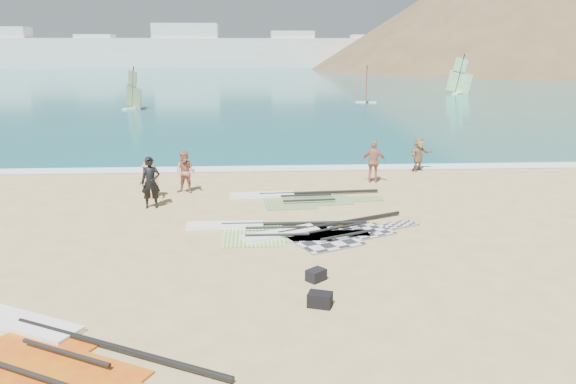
{
  "coord_description": "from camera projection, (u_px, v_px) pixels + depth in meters",
  "views": [
    {
      "loc": [
        -0.7,
        -14.43,
        5.8
      ],
      "look_at": [
        0.36,
        4.0,
        1.0
      ],
      "focal_mm": 35.0,
      "sensor_mm": 36.0,
      "label": 1
    }
  ],
  "objects": [
    {
      "name": "person_wetsuit",
      "position": [
        151.0,
        183.0,
        20.58
      ],
      "size": [
        0.75,
        0.54,
        1.91
      ],
      "primitive_type": "imported",
      "rotation": [
        0.0,
        0.0,
        0.12
      ],
      "color": "black",
      "rests_on": "ground"
    },
    {
      "name": "gear_bag_far",
      "position": [
        320.0,
        300.0,
        12.89
      ],
      "size": [
        0.64,
        0.53,
        0.33
      ],
      "primitive_type": "cube",
      "rotation": [
        0.0,
        0.0,
        -0.32
      ],
      "color": "black",
      "rests_on": "ground"
    },
    {
      "name": "rig_green",
      "position": [
        261.0,
        230.0,
        18.11
      ],
      "size": [
        5.97,
        2.34,
        0.2
      ],
      "rotation": [
        0.0,
        0.0,
        -0.0
      ],
      "color": "#6BB917",
      "rests_on": "ground"
    },
    {
      "name": "windsurfer_centre",
      "position": [
        366.0,
        92.0,
        59.12
      ],
      "size": [
        2.24,
        2.61,
        3.94
      ],
      "rotation": [
        0.0,
        0.0,
        -0.19
      ],
      "color": "white",
      "rests_on": "ground"
    },
    {
      "name": "beachgoer_right",
      "position": [
        419.0,
        154.0,
        26.74
      ],
      "size": [
        1.5,
        1.27,
        1.62
      ],
      "primitive_type": "imported",
      "rotation": [
        0.0,
        0.0,
        0.63
      ],
      "color": "#A77F5B",
      "rests_on": "ground"
    },
    {
      "name": "sea",
      "position": [
        258.0,
        70.0,
        142.99
      ],
      "size": [
        300.0,
        240.0,
        0.06
      ],
      "primitive_type": "cube",
      "color": "#0C4D54",
      "rests_on": "ground"
    },
    {
      "name": "beachgoer_back",
      "position": [
        374.0,
        162.0,
        24.48
      ],
      "size": [
        1.16,
        0.75,
        1.84
      ],
      "primitive_type": "imported",
      "rotation": [
        0.0,
        0.0,
        2.84
      ],
      "color": "#B06B5C",
      "rests_on": "ground"
    },
    {
      "name": "beachgoer_left",
      "position": [
        186.0,
        172.0,
        22.72
      ],
      "size": [
        0.97,
        0.84,
        1.73
      ],
      "primitive_type": "imported",
      "rotation": [
        0.0,
        0.0,
        -0.24
      ],
      "color": "#AF6C57",
      "rests_on": "ground"
    },
    {
      "name": "ground",
      "position": [
        283.0,
        264.0,
        15.45
      ],
      "size": [
        300.0,
        300.0,
        0.0
      ],
      "primitive_type": "plane",
      "color": "tan",
      "rests_on": "ground"
    },
    {
      "name": "far_town",
      "position": [
        202.0,
        51.0,
        158.38
      ],
      "size": [
        160.0,
        8.0,
        12.0
      ],
      "color": "white",
      "rests_on": "ground"
    },
    {
      "name": "rig_red",
      "position": [
        50.0,
        349.0,
        10.98
      ],
      "size": [
        5.96,
        4.53,
        0.21
      ],
      "rotation": [
        0.0,
        0.0,
        -0.49
      ],
      "color": "red",
      "rests_on": "ground"
    },
    {
      "name": "windsurfer_left",
      "position": [
        134.0,
        97.0,
        52.93
      ],
      "size": [
        2.05,
        2.02,
        4.07
      ],
      "rotation": [
        0.0,
        0.0,
        0.77
      ],
      "color": "white",
      "rests_on": "ground"
    },
    {
      "name": "beachgoer_mid",
      "position": [
        149.0,
        180.0,
        21.88
      ],
      "size": [
        1.13,
        0.99,
        1.51
      ],
      "primitive_type": "imported",
      "rotation": [
        0.0,
        0.0,
        -0.56
      ],
      "color": "#AC664F",
      "rests_on": "ground"
    },
    {
      "name": "gear_bag_near",
      "position": [
        316.0,
        275.0,
        14.3
      ],
      "size": [
        0.58,
        0.57,
        0.3
      ],
      "primitive_type": "cube",
      "rotation": [
        0.0,
        0.0,
        0.71
      ],
      "color": "black",
      "rests_on": "ground"
    },
    {
      "name": "rig_grey",
      "position": [
        321.0,
        233.0,
        17.84
      ],
      "size": [
        5.96,
        3.82,
        0.2
      ],
      "rotation": [
        0.0,
        0.0,
        0.43
      ],
      "color": "#262729",
      "rests_on": "ground"
    },
    {
      "name": "windsurfer_right",
      "position": [
        459.0,
        83.0,
        70.27
      ],
      "size": [
        2.63,
        2.62,
        4.98
      ],
      "rotation": [
        0.0,
        0.0,
        0.89
      ],
      "color": "white",
      "rests_on": "ground"
    },
    {
      "name": "surf_line",
      "position": [
        271.0,
        169.0,
        27.33
      ],
      "size": [
        300.0,
        1.2,
        0.04
      ],
      "primitive_type": "cube",
      "color": "white",
      "rests_on": "ground"
    },
    {
      "name": "rig_orange",
      "position": [
        294.0,
        198.0,
        21.98
      ],
      "size": [
        6.01,
        2.43,
        0.2
      ],
      "rotation": [
        0.0,
        0.0,
        0.08
      ],
      "color": "orange",
      "rests_on": "ground"
    }
  ]
}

